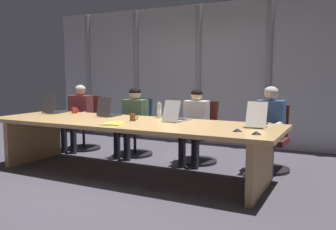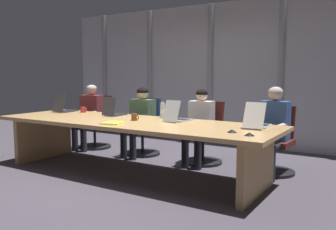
{
  "view_description": "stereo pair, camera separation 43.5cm",
  "coord_description": "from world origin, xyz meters",
  "px_view_note": "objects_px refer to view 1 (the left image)",
  "views": [
    {
      "loc": [
        2.66,
        -4.11,
        1.38
      ],
      "look_at": [
        0.54,
        0.11,
        0.84
      ],
      "focal_mm": 38.54,
      "sensor_mm": 36.0,
      "label": 1
    },
    {
      "loc": [
        3.04,
        -3.89,
        1.38
      ],
      "look_at": [
        0.54,
        0.11,
        0.84
      ],
      "focal_mm": 38.54,
      "sensor_mm": 36.0,
      "label": 2
    }
  ],
  "objects_px": {
    "person_center": "(195,122)",
    "conference_mic_middle": "(237,130)",
    "spiral_notepad": "(113,124)",
    "laptop_center": "(177,117)",
    "coffee_mug_far": "(75,111)",
    "laptop_left_mid": "(109,113)",
    "office_chair_left_end": "(85,129)",
    "person_right_mid": "(269,124)",
    "laptop_left_end": "(55,109)",
    "laptop_right_mid": "(259,121)",
    "office_chair_center": "(199,139)",
    "person_left_end": "(78,113)",
    "conference_mic_left_side": "(256,133)",
    "office_chair_left_mid": "(136,134)",
    "office_chair_right_mid": "(270,146)",
    "coffee_mug_near": "(133,117)",
    "water_bottle_primary": "(159,111)",
    "person_left_mid": "(132,117)"
  },
  "relations": [
    {
      "from": "office_chair_center",
      "to": "laptop_left_end",
      "type": "bearing_deg",
      "value": -62.59
    },
    {
      "from": "person_center",
      "to": "conference_mic_middle",
      "type": "distance_m",
      "value": 1.53
    },
    {
      "from": "office_chair_left_end",
      "to": "office_chair_left_mid",
      "type": "relative_size",
      "value": 1.02
    },
    {
      "from": "water_bottle_primary",
      "to": "laptop_left_mid",
      "type": "bearing_deg",
      "value": -169.09
    },
    {
      "from": "laptop_left_end",
      "to": "office_chair_center",
      "type": "distance_m",
      "value": 2.42
    },
    {
      "from": "laptop_left_end",
      "to": "office_chair_right_mid",
      "type": "distance_m",
      "value": 3.45
    },
    {
      "from": "water_bottle_primary",
      "to": "coffee_mug_far",
      "type": "relative_size",
      "value": 1.78
    },
    {
      "from": "person_center",
      "to": "conference_mic_middle",
      "type": "height_order",
      "value": "person_center"
    },
    {
      "from": "laptop_left_mid",
      "to": "person_center",
      "type": "height_order",
      "value": "person_center"
    },
    {
      "from": "coffee_mug_far",
      "to": "conference_mic_left_side",
      "type": "bearing_deg",
      "value": -13.37
    },
    {
      "from": "person_center",
      "to": "person_left_end",
      "type": "bearing_deg",
      "value": -94.88
    },
    {
      "from": "water_bottle_primary",
      "to": "office_chair_left_end",
      "type": "bearing_deg",
      "value": 161.87
    },
    {
      "from": "office_chair_left_end",
      "to": "conference_mic_middle",
      "type": "distance_m",
      "value": 3.53
    },
    {
      "from": "conference_mic_middle",
      "to": "water_bottle_primary",
      "type": "bearing_deg",
      "value": 152.63
    },
    {
      "from": "laptop_center",
      "to": "laptop_right_mid",
      "type": "xyz_separation_m",
      "value": [
        1.11,
        0.01,
        0.0
      ]
    },
    {
      "from": "office_chair_center",
      "to": "conference_mic_left_side",
      "type": "height_order",
      "value": "office_chair_center"
    },
    {
      "from": "laptop_center",
      "to": "person_left_mid",
      "type": "bearing_deg",
      "value": 65.95
    },
    {
      "from": "laptop_center",
      "to": "office_chair_right_mid",
      "type": "distance_m",
      "value": 1.44
    },
    {
      "from": "person_left_end",
      "to": "laptop_left_mid",
      "type": "bearing_deg",
      "value": 56.35
    },
    {
      "from": "office_chair_left_end",
      "to": "person_right_mid",
      "type": "bearing_deg",
      "value": 78.96
    },
    {
      "from": "office_chair_left_mid",
      "to": "coffee_mug_far",
      "type": "height_order",
      "value": "office_chair_left_mid"
    },
    {
      "from": "laptop_left_end",
      "to": "laptop_left_mid",
      "type": "distance_m",
      "value": 1.07
    },
    {
      "from": "office_chair_left_end",
      "to": "laptop_left_end",
      "type": "bearing_deg",
      "value": -6.09
    },
    {
      "from": "person_center",
      "to": "office_chair_left_mid",
      "type": "bearing_deg",
      "value": -102.85
    },
    {
      "from": "office_chair_center",
      "to": "person_right_mid",
      "type": "relative_size",
      "value": 0.79
    },
    {
      "from": "office_chair_center",
      "to": "office_chair_left_end",
      "type": "bearing_deg",
      "value": -81.94
    },
    {
      "from": "laptop_left_end",
      "to": "laptop_right_mid",
      "type": "xyz_separation_m",
      "value": [
        3.34,
        -0.02,
        -0.0
      ]
    },
    {
      "from": "laptop_right_mid",
      "to": "office_chair_center",
      "type": "xyz_separation_m",
      "value": [
        -1.09,
        0.81,
        -0.44
      ]
    },
    {
      "from": "coffee_mug_near",
      "to": "coffee_mug_far",
      "type": "height_order",
      "value": "coffee_mug_near"
    },
    {
      "from": "laptop_left_end",
      "to": "office_chair_left_end",
      "type": "relative_size",
      "value": 0.45
    },
    {
      "from": "water_bottle_primary",
      "to": "coffee_mug_near",
      "type": "relative_size",
      "value": 1.9
    },
    {
      "from": "laptop_left_mid",
      "to": "office_chair_left_end",
      "type": "relative_size",
      "value": 0.39
    },
    {
      "from": "laptop_left_mid",
      "to": "coffee_mug_near",
      "type": "height_order",
      "value": "laptop_left_mid"
    },
    {
      "from": "coffee_mug_far",
      "to": "spiral_notepad",
      "type": "xyz_separation_m",
      "value": [
        1.32,
        -0.79,
        -0.04
      ]
    },
    {
      "from": "person_left_end",
      "to": "conference_mic_left_side",
      "type": "xyz_separation_m",
      "value": [
        3.5,
        -1.27,
        0.09
      ]
    },
    {
      "from": "person_left_end",
      "to": "water_bottle_primary",
      "type": "bearing_deg",
      "value": 71.52
    },
    {
      "from": "laptop_left_end",
      "to": "laptop_right_mid",
      "type": "distance_m",
      "value": 3.34
    },
    {
      "from": "office_chair_center",
      "to": "person_center",
      "type": "relative_size",
      "value": 0.83
    },
    {
      "from": "laptop_left_end",
      "to": "laptop_center",
      "type": "height_order",
      "value": "laptop_left_end"
    },
    {
      "from": "laptop_right_mid",
      "to": "office_chair_right_mid",
      "type": "bearing_deg",
      "value": -2.65
    },
    {
      "from": "laptop_left_mid",
      "to": "office_chair_left_mid",
      "type": "height_order",
      "value": "laptop_left_mid"
    },
    {
      "from": "conference_mic_middle",
      "to": "spiral_notepad",
      "type": "relative_size",
      "value": 0.3
    },
    {
      "from": "office_chair_left_mid",
      "to": "office_chair_center",
      "type": "relative_size",
      "value": 1.0
    },
    {
      "from": "person_center",
      "to": "spiral_notepad",
      "type": "distance_m",
      "value": 1.43
    },
    {
      "from": "laptop_right_mid",
      "to": "office_chair_center",
      "type": "relative_size",
      "value": 0.53
    },
    {
      "from": "laptop_center",
      "to": "coffee_mug_far",
      "type": "bearing_deg",
      "value": 92.16
    },
    {
      "from": "laptop_left_mid",
      "to": "water_bottle_primary",
      "type": "height_order",
      "value": "laptop_left_mid"
    },
    {
      "from": "office_chair_right_mid",
      "to": "coffee_mug_near",
      "type": "bearing_deg",
      "value": -53.51
    },
    {
      "from": "laptop_left_mid",
      "to": "person_right_mid",
      "type": "xyz_separation_m",
      "value": [
        2.27,
        0.61,
        -0.11
      ]
    },
    {
      "from": "person_left_end",
      "to": "laptop_right_mid",
      "type": "bearing_deg",
      "value": 74.26
    }
  ]
}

